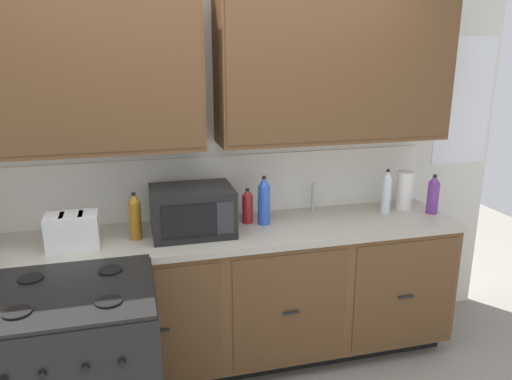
{
  "coord_description": "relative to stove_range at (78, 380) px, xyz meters",
  "views": [
    {
      "loc": [
        -0.48,
        -2.47,
        1.97
      ],
      "look_at": [
        0.24,
        0.27,
        1.17
      ],
      "focal_mm": 34.52,
      "sensor_mm": 36.0,
      "label": 1
    }
  ],
  "objects": [
    {
      "name": "counter_run",
      "position": [
        0.79,
        0.63,
        0.0
      ],
      "size": [
        3.07,
        0.64,
        0.92
      ],
      "color": "black",
      "rests_on": "ground_plane"
    },
    {
      "name": "bottle_red",
      "position": [
        1.01,
        0.73,
        0.56
      ],
      "size": [
        0.07,
        0.07,
        0.23
      ],
      "color": "maroon",
      "rests_on": "counter_run"
    },
    {
      "name": "paper_towel_roll",
      "position": [
        2.12,
        0.74,
        0.58
      ],
      "size": [
        0.12,
        0.12,
        0.26
      ],
      "primitive_type": "cylinder",
      "color": "white",
      "rests_on": "counter_run"
    },
    {
      "name": "bottle_clear",
      "position": [
        1.95,
        0.69,
        0.59
      ],
      "size": [
        0.06,
        0.06,
        0.3
      ],
      "color": "silver",
      "rests_on": "counter_run"
    },
    {
      "name": "bottle_amber",
      "position": [
        0.31,
        0.62,
        0.58
      ],
      "size": [
        0.07,
        0.07,
        0.28
      ],
      "color": "#9E6619",
      "rests_on": "counter_run"
    },
    {
      "name": "bottle_violet",
      "position": [
        2.25,
        0.6,
        0.58
      ],
      "size": [
        0.08,
        0.08,
        0.27
      ],
      "color": "#663384",
      "rests_on": "counter_run"
    },
    {
      "name": "wall_unit",
      "position": [
        0.79,
        0.83,
        1.19
      ],
      "size": [
        4.24,
        0.4,
        2.49
      ],
      "color": "silver",
      "rests_on": "ground_plane"
    },
    {
      "name": "bottle_blue",
      "position": [
        1.1,
        0.68,
        0.6
      ],
      "size": [
        0.08,
        0.08,
        0.31
      ],
      "color": "blue",
      "rests_on": "counter_run"
    },
    {
      "name": "stove_range",
      "position": [
        0.0,
        0.0,
        0.0
      ],
      "size": [
        0.76,
        0.68,
        0.95
      ],
      "color": "black",
      "rests_on": "ground_plane"
    },
    {
      "name": "toaster",
      "position": [
        -0.03,
        0.59,
        0.54
      ],
      "size": [
        0.28,
        0.18,
        0.19
      ],
      "color": "white",
      "rests_on": "counter_run"
    },
    {
      "name": "sink_faucet",
      "position": [
        1.49,
        0.84,
        0.55
      ],
      "size": [
        0.02,
        0.02,
        0.2
      ],
      "primitive_type": "cylinder",
      "color": "#B2B5BA",
      "rests_on": "counter_run"
    },
    {
      "name": "microwave",
      "position": [
        0.65,
        0.64,
        0.59
      ],
      "size": [
        0.48,
        0.37,
        0.28
      ],
      "color": "black",
      "rests_on": "counter_run"
    }
  ]
}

